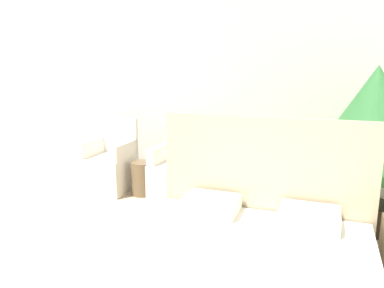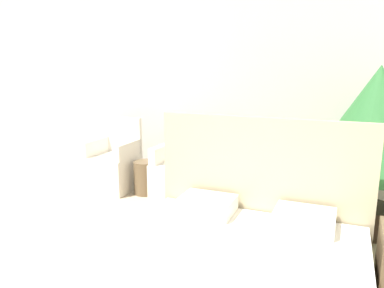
{
  "view_description": "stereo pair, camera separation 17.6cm",
  "coord_description": "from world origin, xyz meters",
  "px_view_note": "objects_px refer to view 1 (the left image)",
  "views": [
    {
      "loc": [
        1.39,
        -1.06,
        1.69
      ],
      "look_at": [
        0.03,
        2.67,
        0.84
      ],
      "focal_mm": 35.0,
      "sensor_mm": 36.0,
      "label": 1
    },
    {
      "loc": [
        1.55,
        -1.0,
        1.69
      ],
      "look_at": [
        0.03,
        2.67,
        0.84
      ],
      "focal_mm": 35.0,
      "sensor_mm": 36.0,
      "label": 2
    }
  ],
  "objects_px": {
    "armchair_near_window_left": "(109,168)",
    "potted_palm": "(373,123)",
    "armchair_near_window_right": "(180,175)",
    "side_table": "(143,178)",
    "bed": "(239,279)"
  },
  "relations": [
    {
      "from": "armchair_near_window_left",
      "to": "potted_palm",
      "type": "height_order",
      "value": "potted_palm"
    },
    {
      "from": "armchair_near_window_left",
      "to": "armchair_near_window_right",
      "type": "relative_size",
      "value": 1.0
    },
    {
      "from": "potted_palm",
      "to": "armchair_near_window_left",
      "type": "bearing_deg",
      "value": 176.62
    },
    {
      "from": "armchair_near_window_left",
      "to": "side_table",
      "type": "height_order",
      "value": "armchair_near_window_left"
    },
    {
      "from": "armchair_near_window_right",
      "to": "bed",
      "type": "bearing_deg",
      "value": -53.78
    },
    {
      "from": "armchair_near_window_left",
      "to": "armchair_near_window_right",
      "type": "height_order",
      "value": "same"
    },
    {
      "from": "bed",
      "to": "armchair_near_window_right",
      "type": "bearing_deg",
      "value": 122.03
    },
    {
      "from": "bed",
      "to": "armchair_near_window_left",
      "type": "height_order",
      "value": "bed"
    },
    {
      "from": "bed",
      "to": "potted_palm",
      "type": "distance_m",
      "value": 2.17
    },
    {
      "from": "potted_palm",
      "to": "armchair_near_window_right",
      "type": "bearing_deg",
      "value": 174.99
    },
    {
      "from": "bed",
      "to": "armchair_near_window_left",
      "type": "bearing_deg",
      "value": 139.16
    },
    {
      "from": "armchair_near_window_left",
      "to": "side_table",
      "type": "bearing_deg",
      "value": -1.13
    },
    {
      "from": "bed",
      "to": "armchair_near_window_right",
      "type": "xyz_separation_m",
      "value": [
        -1.22,
        1.95,
        0.07
      ]
    },
    {
      "from": "armchair_near_window_left",
      "to": "bed",
      "type": "bearing_deg",
      "value": -40.45
    },
    {
      "from": "armchair_near_window_left",
      "to": "armchair_near_window_right",
      "type": "xyz_separation_m",
      "value": [
        1.03,
        -0.0,
        0.0
      ]
    }
  ]
}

